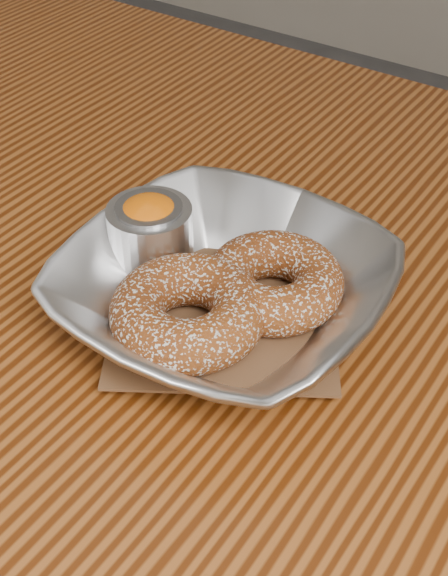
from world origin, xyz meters
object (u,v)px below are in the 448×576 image
Objects in this scene: donut_back at (274,282)px; donut_front at (188,312)px; serving_bowl at (224,293)px; ramekin at (151,234)px; table at (154,376)px.

donut_back is 0.93× the size of donut_front.
serving_bowl is 3.53× the size of ramekin.
table is at bearing -166.89° from donut_back.
table is 5.79× the size of serving_bowl.
ramekin reaches higher than donut_back.
table is at bearing 175.22° from serving_bowl.
table is 12.08× the size of donut_front.
ramekin reaches higher than table.
donut_back is 0.09m from ramekin.
serving_bowl reaches higher than donut_front.
donut_front is (0.06, -0.04, 0.13)m from table.
donut_back is at bearing 8.58° from ramekin.
table is at bearing 150.78° from donut_front.
table is 0.16m from donut_back.
ramekin reaches higher than donut_front.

